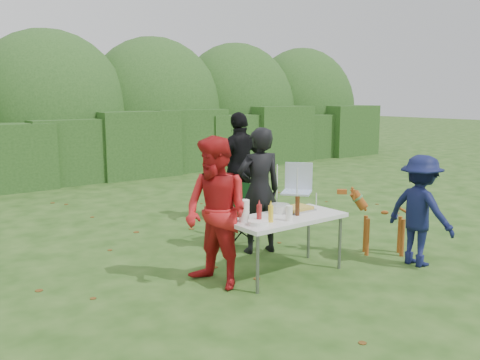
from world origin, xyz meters
TOP-DOWN VIEW (x-y plane):
  - ground at (0.00, 0.00)m, footprint 80.00×80.00m
  - hedge_row at (0.00, 8.00)m, footprint 22.00×1.40m
  - shrub_backdrop at (0.00, 9.60)m, footprint 20.00×2.60m
  - folding_table at (-0.28, -0.28)m, footprint 1.50×0.70m
  - person_cook at (0.03, 0.62)m, footprint 0.74×0.59m
  - person_red_jacket at (-1.19, -0.09)m, footprint 0.81×0.96m
  - person_black_puffy at (0.96, 2.27)m, footprint 1.13×0.48m
  - child at (1.35, -1.07)m, footprint 0.56×0.95m
  - dog at (1.36, -0.52)m, footprint 0.96×0.92m
  - camping_chair at (0.03, 1.27)m, footprint 0.62×0.62m
  - lawn_chair at (1.95, 1.87)m, footprint 0.81×0.81m
  - food_tray at (0.02, -0.14)m, footprint 0.45×0.30m
  - focaccia_bread at (0.02, -0.14)m, footprint 0.40×0.26m
  - mustard_bottle at (-0.62, -0.39)m, footprint 0.06×0.06m
  - ketchup_bottle at (-0.76, -0.34)m, footprint 0.06×0.06m
  - beer_bottle at (-0.14, -0.33)m, footprint 0.06×0.06m
  - paper_towel_roll at (-0.85, -0.18)m, footprint 0.12×0.12m
  - cup_stack at (-0.40, -0.46)m, footprint 0.08×0.08m
  - pasta_bowl at (-0.20, -0.07)m, footprint 0.26×0.26m
  - plate_stack at (-0.82, -0.39)m, footprint 0.24×0.24m

SIDE VIEW (x-z plane):
  - ground at x=0.00m, z-range 0.00..0.00m
  - camping_chair at x=0.03m, z-range 0.00..0.90m
  - dog at x=1.36m, z-range 0.00..0.91m
  - lawn_chair at x=1.95m, z-range 0.00..0.98m
  - folding_table at x=-0.28m, z-range 0.32..1.06m
  - child at x=1.35m, z-range 0.00..1.45m
  - food_tray at x=0.02m, z-range 0.74..0.76m
  - plate_stack at x=-0.82m, z-range 0.74..0.79m
  - focaccia_bread at x=0.02m, z-range 0.76..0.80m
  - pasta_bowl at x=-0.20m, z-range 0.74..0.84m
  - cup_stack at x=-0.40m, z-range 0.74..0.92m
  - mustard_bottle at x=-0.62m, z-range 0.74..0.94m
  - hedge_row at x=0.00m, z-range 0.00..1.70m
  - ketchup_bottle at x=-0.76m, z-range 0.74..0.96m
  - beer_bottle at x=-0.14m, z-range 0.74..0.98m
  - paper_towel_roll at x=-0.85m, z-range 0.74..1.00m
  - person_red_jacket at x=-1.19m, z-range 0.00..1.75m
  - person_cook at x=0.03m, z-range 0.00..1.77m
  - person_black_puffy at x=0.96m, z-range 0.00..1.92m
  - shrub_backdrop at x=0.00m, z-range 0.00..3.20m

